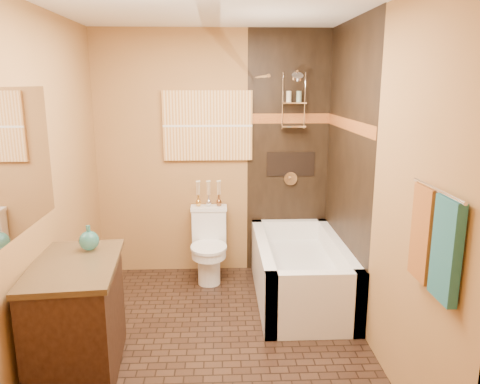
{
  "coord_description": "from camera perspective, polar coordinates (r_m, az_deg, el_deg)",
  "views": [
    {
      "loc": [
        0.06,
        -3.28,
        1.97
      ],
      "look_at": [
        0.22,
        0.4,
        1.11
      ],
      "focal_mm": 35.0,
      "sensor_mm": 36.0,
      "label": 1
    }
  ],
  "objects": [
    {
      "name": "floor",
      "position": [
        3.83,
        -3.24,
        -17.86
      ],
      "size": [
        3.0,
        3.0,
        0.0
      ],
      "primitive_type": "plane",
      "color": "black",
      "rests_on": "ground"
    },
    {
      "name": "wall_left",
      "position": [
        3.59,
        -23.05,
        0.48
      ],
      "size": [
        0.02,
        3.0,
        2.5
      ],
      "primitive_type": "cube",
      "color": "#A1703E",
      "rests_on": "floor"
    },
    {
      "name": "wall_right",
      "position": [
        3.55,
        16.24,
        0.88
      ],
      "size": [
        0.02,
        3.0,
        2.5
      ],
      "primitive_type": "cube",
      "color": "#A1703E",
      "rests_on": "floor"
    },
    {
      "name": "wall_back",
      "position": [
        4.84,
        -3.25,
        4.55
      ],
      "size": [
        2.4,
        0.02,
        2.5
      ],
      "primitive_type": "cube",
      "color": "#A1703E",
      "rests_on": "floor"
    },
    {
      "name": "wall_front",
      "position": [
        1.92,
        -4.19,
        -8.94
      ],
      "size": [
        2.4,
        0.02,
        2.5
      ],
      "primitive_type": "cube",
      "color": "#A1703E",
      "rests_on": "floor"
    },
    {
      "name": "ceiling",
      "position": [
        3.32,
        -3.84,
        22.26
      ],
      "size": [
        3.0,
        3.0,
        0.0
      ],
      "primitive_type": "plane",
      "color": "silver",
      "rests_on": "wall_back"
    },
    {
      "name": "alcove_tile_back",
      "position": [
        4.88,
        5.92,
        4.57
      ],
      "size": [
        0.85,
        0.01,
        2.5
      ],
      "primitive_type": "cube",
      "color": "black",
      "rests_on": "wall_back"
    },
    {
      "name": "alcove_tile_right",
      "position": [
        4.25,
        12.89,
        3.04
      ],
      "size": [
        0.01,
        1.5,
        2.5
      ],
      "primitive_type": "cube",
      "color": "black",
      "rests_on": "wall_right"
    },
    {
      "name": "mosaic_band_back",
      "position": [
        4.83,
        6.04,
        8.9
      ],
      "size": [
        0.85,
        0.01,
        0.1
      ],
      "primitive_type": "cube",
      "color": "maroon",
      "rests_on": "alcove_tile_back"
    },
    {
      "name": "mosaic_band_right",
      "position": [
        4.2,
        13.02,
        8.01
      ],
      "size": [
        0.01,
        1.5,
        0.1
      ],
      "primitive_type": "cube",
      "color": "maroon",
      "rests_on": "alcove_tile_right"
    },
    {
      "name": "alcove_niche",
      "position": [
        4.89,
        6.19,
        3.41
      ],
      "size": [
        0.5,
        0.01,
        0.25
      ],
      "primitive_type": "cube",
      "color": "black",
      "rests_on": "alcove_tile_back"
    },
    {
      "name": "shower_fixtures",
      "position": [
        4.73,
        6.54,
        9.36
      ],
      "size": [
        0.24,
        0.33,
        1.16
      ],
      "color": "silver",
      "rests_on": "floor"
    },
    {
      "name": "curtain_rod",
      "position": [
        4.05,
        2.33,
        13.82
      ],
      "size": [
        0.03,
        1.55,
        0.03
      ],
      "primitive_type": "cylinder",
      "rotation": [
        1.57,
        0.0,
        0.0
      ],
      "color": "silver",
      "rests_on": "wall_back"
    },
    {
      "name": "towel_bar",
      "position": [
        2.54,
        22.94,
        0.22
      ],
      "size": [
        0.02,
        0.55,
        0.02
      ],
      "primitive_type": "cylinder",
      "rotation": [
        1.57,
        0.0,
        0.0
      ],
      "color": "silver",
      "rests_on": "wall_right"
    },
    {
      "name": "towel_teal",
      "position": [
        2.5,
        23.86,
        -6.48
      ],
      "size": [
        0.05,
        0.22,
        0.52
      ],
      "primitive_type": "cube",
      "color": "#1B505A",
      "rests_on": "towel_bar"
    },
    {
      "name": "towel_rust",
      "position": [
        2.72,
        21.47,
        -4.7
      ],
      "size": [
        0.05,
        0.22,
        0.52
      ],
      "primitive_type": "cube",
      "color": "brown",
      "rests_on": "towel_bar"
    },
    {
      "name": "sunset_painting",
      "position": [
        4.78,
        -3.96,
        8.06
      ],
      "size": [
        0.9,
        0.04,
        0.7
      ],
      "primitive_type": "cube",
      "color": "#C6792E",
      "rests_on": "wall_back"
    },
    {
      "name": "vanity_mirror",
      "position": [
        3.25,
        -25.12,
        3.56
      ],
      "size": [
        0.01,
        1.0,
        0.9
      ],
      "primitive_type": "cube",
      "color": "white",
      "rests_on": "wall_left"
    },
    {
      "name": "bathtub",
      "position": [
        4.46,
        7.32,
        -10.09
      ],
      "size": [
        0.8,
        1.5,
        0.55
      ],
      "color": "white",
      "rests_on": "floor"
    },
    {
      "name": "toilet",
      "position": [
        4.79,
        -3.8,
        -6.44
      ],
      "size": [
        0.37,
        0.55,
        0.73
      ],
      "rotation": [
        0.0,
        0.0,
        0.01
      ],
      "color": "white",
      "rests_on": "floor"
    },
    {
      "name": "vanity",
      "position": [
        3.5,
        -19.21,
        -14.26
      ],
      "size": [
        0.63,
        0.95,
        0.8
      ],
      "rotation": [
        0.0,
        0.0,
        0.09
      ],
      "color": "black",
      "rests_on": "floor"
    },
    {
      "name": "teal_bottle",
      "position": [
        3.51,
        -17.95,
        -5.35
      ],
      "size": [
        0.18,
        0.18,
        0.22
      ],
      "primitive_type": null,
      "rotation": [
        0.0,
        0.0,
        -0.34
      ],
      "color": "#27756D",
      "rests_on": "vanity"
    },
    {
      "name": "bud_vases",
      "position": [
        4.8,
        -3.86,
        -0.09
      ],
      "size": [
        0.27,
        0.06,
        0.26
      ],
      "color": "gold",
      "rests_on": "toilet"
    }
  ]
}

